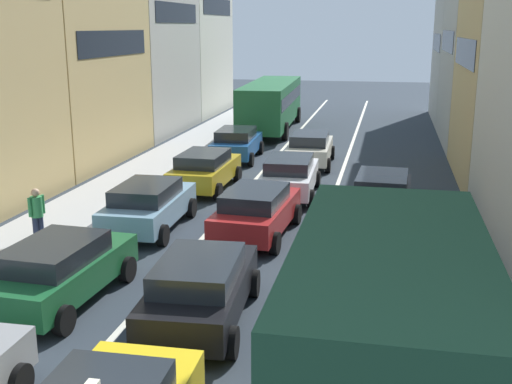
# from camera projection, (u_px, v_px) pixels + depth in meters

# --- Properties ---
(sidewalk_left) EXTENTS (2.60, 64.00, 0.14)m
(sidewalk_left) POSITION_uv_depth(u_px,v_px,m) (141.00, 173.00, 27.34)
(sidewalk_left) COLOR #AEAEAE
(sidewalk_left) RESTS_ON ground
(lane_stripe_left) EXTENTS (0.16, 60.00, 0.01)m
(lane_stripe_left) POSITION_uv_depth(u_px,v_px,m) (255.00, 180.00, 26.37)
(lane_stripe_left) COLOR silver
(lane_stripe_left) RESTS_ON ground
(lane_stripe_right) EXTENTS (0.16, 60.00, 0.01)m
(lane_stripe_right) POSITION_uv_depth(u_px,v_px,m) (338.00, 184.00, 25.69)
(lane_stripe_right) COLOR silver
(lane_stripe_right) RESTS_ON ground
(building_row_left) EXTENTS (7.20, 43.90, 14.15)m
(building_row_left) POSITION_uv_depth(u_px,v_px,m) (51.00, 24.00, 29.64)
(building_row_left) COLOR beige
(building_row_left) RESTS_ON ground
(removalist_box_truck) EXTENTS (2.70, 7.71, 3.58)m
(removalist_box_truck) POSITION_uv_depth(u_px,v_px,m) (387.00, 329.00, 9.08)
(removalist_box_truck) COLOR navy
(removalist_box_truck) RESTS_ON ground
(sedan_centre_lane_second) EXTENTS (2.28, 4.41, 1.49)m
(sedan_centre_lane_second) POSITION_uv_depth(u_px,v_px,m) (200.00, 287.00, 13.48)
(sedan_centre_lane_second) COLOR black
(sedan_centre_lane_second) RESTS_ON ground
(wagon_left_lane_second) EXTENTS (2.24, 4.39, 1.49)m
(wagon_left_lane_second) POSITION_uv_depth(u_px,v_px,m) (59.00, 269.00, 14.48)
(wagon_left_lane_second) COLOR #19592D
(wagon_left_lane_second) RESTS_ON ground
(hatchback_centre_lane_third) EXTENTS (2.27, 4.40, 1.49)m
(hatchback_centre_lane_third) POSITION_uv_depth(u_px,v_px,m) (256.00, 210.00, 19.11)
(hatchback_centre_lane_third) COLOR #A51E1E
(hatchback_centre_lane_third) RESTS_ON ground
(sedan_left_lane_third) EXTENTS (2.14, 4.34, 1.49)m
(sedan_left_lane_third) POSITION_uv_depth(u_px,v_px,m) (148.00, 205.00, 19.73)
(sedan_left_lane_third) COLOR #759EB7
(sedan_left_lane_third) RESTS_ON ground
(coupe_centre_lane_fourth) EXTENTS (2.18, 4.36, 1.49)m
(coupe_centre_lane_fourth) POSITION_uv_depth(u_px,v_px,m) (290.00, 175.00, 23.64)
(coupe_centre_lane_fourth) COLOR silver
(coupe_centre_lane_fourth) RESTS_ON ground
(sedan_left_lane_fourth) EXTENTS (2.11, 4.32, 1.49)m
(sedan_left_lane_fourth) POSITION_uv_depth(u_px,v_px,m) (205.00, 169.00, 24.61)
(sedan_left_lane_fourth) COLOR #B29319
(sedan_left_lane_fourth) RESTS_ON ground
(sedan_centre_lane_fifth) EXTENTS (2.16, 4.35, 1.49)m
(sedan_centre_lane_fifth) POSITION_uv_depth(u_px,v_px,m) (310.00, 148.00, 28.96)
(sedan_centre_lane_fifth) COLOR beige
(sedan_centre_lane_fifth) RESTS_ON ground
(sedan_left_lane_fifth) EXTENTS (2.22, 4.38, 1.49)m
(sedan_left_lane_fifth) POSITION_uv_depth(u_px,v_px,m) (237.00, 143.00, 30.16)
(sedan_left_lane_fifth) COLOR #194C8C
(sedan_left_lane_fifth) RESTS_ON ground
(sedan_right_lane_behind_truck) EXTENTS (2.29, 4.41, 1.49)m
(sedan_right_lane_behind_truck) POSITION_uv_depth(u_px,v_px,m) (380.00, 242.00, 16.30)
(sedan_right_lane_behind_truck) COLOR gray
(sedan_right_lane_behind_truck) RESTS_ON ground
(wagon_right_lane_far) EXTENTS (2.21, 4.37, 1.49)m
(wagon_right_lane_far) POSITION_uv_depth(u_px,v_px,m) (382.00, 194.00, 21.01)
(wagon_right_lane_far) COLOR black
(wagon_right_lane_far) RESTS_ON ground
(bus_mid_queue_primary) EXTENTS (3.12, 10.59, 2.90)m
(bus_mid_queue_primary) POSITION_uv_depth(u_px,v_px,m) (271.00, 102.00, 38.30)
(bus_mid_queue_primary) COLOR #1E6033
(bus_mid_queue_primary) RESTS_ON ground
(pedestrian_near_kerb) EXTENTS (0.34, 0.50, 1.66)m
(pedestrian_near_kerb) POSITION_uv_depth(u_px,v_px,m) (37.00, 213.00, 18.37)
(pedestrian_near_kerb) COLOR #262D47
(pedestrian_near_kerb) RESTS_ON ground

